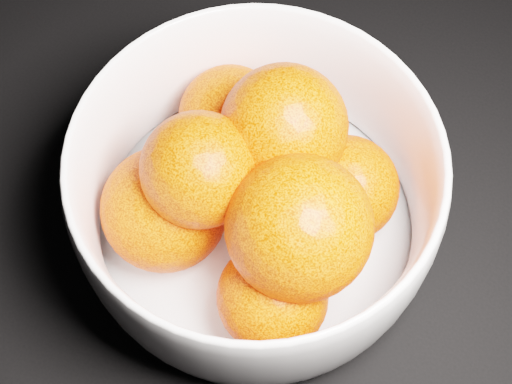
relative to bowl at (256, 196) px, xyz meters
The scene contains 2 objects.
bowl is the anchor object (origin of this frame).
orange_pile 0.01m from the bowl, 85.56° to the right, with size 0.18×0.17×0.13m.
Camera 1 is at (0.38, -0.01, 0.49)m, focal length 50.00 mm.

